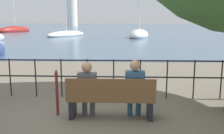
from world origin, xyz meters
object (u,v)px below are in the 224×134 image
Objects in this scene: seated_person_right at (135,86)px; harbor_lighthouse at (71,1)px; seated_person_left at (87,87)px; sailboat_0 at (139,35)px; closed_umbrella at (57,90)px; sailboat_5 at (67,34)px; park_bench at (111,99)px; sailboat_3 at (15,30)px.

harbor_lighthouse is (-25.98, 119.33, 11.27)m from seated_person_right.
harbor_lighthouse is (-24.98, 119.33, 11.29)m from seated_person_left.
closed_umbrella is at bearing -85.32° from sailboat_0.
sailboat_0 reaches higher than seated_person_right.
closed_umbrella is 0.10× the size of sailboat_0.
sailboat_5 reaches higher than seated_person_right.
park_bench is at bearing -7.70° from closed_umbrella.
sailboat_0 is 0.83× the size of sailboat_5.
park_bench is at bearing -171.32° from seated_person_right.
sailboat_3 is at bearing -87.02° from harbor_lighthouse.
closed_umbrella is 0.09× the size of sailboat_3.
seated_person_right reaches higher than park_bench.
sailboat_5 reaches higher than sailboat_0.
seated_person_left is 1.17× the size of closed_umbrella.
harbor_lighthouse reaches higher than closed_umbrella.
harbor_lighthouse is at bearing 101.82° from seated_person_left.
seated_person_right is at bearing 8.68° from park_bench.
seated_person_left is at bearing -43.33° from sailboat_3.
sailboat_5 is at bearing -23.33° from sailboat_3.
sailboat_3 reaches higher than seated_person_right.
harbor_lighthouse is (-3.89, 74.86, 11.57)m from sailboat_3.
sailboat_3 is 0.46× the size of harbor_lighthouse.
seated_person_left is 0.12× the size of sailboat_0.
closed_umbrella is 27.97m from sailboat_0.
seated_person_right is 27.90m from sailboat_0.
seated_person_right is at bearing -42.29° from sailboat_3.
sailboat_5 is 0.48× the size of harbor_lighthouse.
sailboat_0 is 29.05m from sailboat_3.
park_bench is 49.50m from sailboat_3.
harbor_lighthouse reaches higher than sailboat_3.
sailboat_0 is 96.29m from harbor_lighthouse.
sailboat_3 is (-21.09, 44.47, -0.28)m from seated_person_left.
park_bench is 32.24m from sailboat_5.
harbor_lighthouse is (-27.71, 91.49, 11.61)m from sailboat_0.
seated_person_right is 122.64m from harbor_lighthouse.
sailboat_3 is (-21.59, 44.54, -0.04)m from park_bench.
closed_umbrella is at bearing 173.22° from seated_person_left.
seated_person_left is 122.44m from harbor_lighthouse.
park_bench is 0.16× the size of sailboat_3.
seated_person_right is at bearing -0.14° from seated_person_left.
seated_person_left is 0.05× the size of harbor_lighthouse.
seated_person_left is at bearing -83.92° from sailboat_0.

